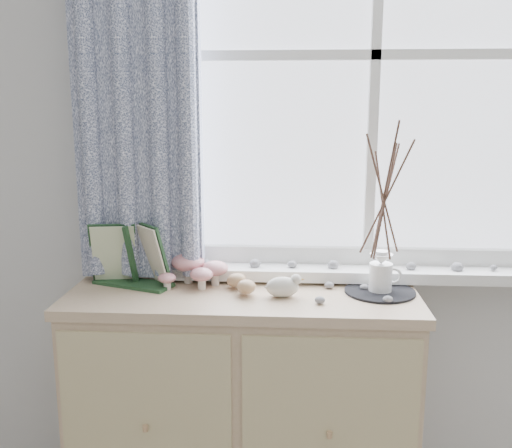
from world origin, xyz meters
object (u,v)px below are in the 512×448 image
toadstool_cluster (195,268)px  sideboard (243,406)px  botanical_book (130,256)px  twig_pitcher (384,194)px

toadstool_cluster → sideboard: bearing=-23.8°
botanical_book → sideboard: bearing=15.6°
twig_pitcher → sideboard: bearing=-177.8°
botanical_book → twig_pitcher: 0.89m
sideboard → twig_pitcher: 0.90m
sideboard → twig_pitcher: bearing=3.6°
sideboard → toadstool_cluster: 0.52m
botanical_book → twig_pitcher: bearing=19.9°
botanical_book → toadstool_cluster: 0.23m
toadstool_cluster → twig_pitcher: bearing=-4.1°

